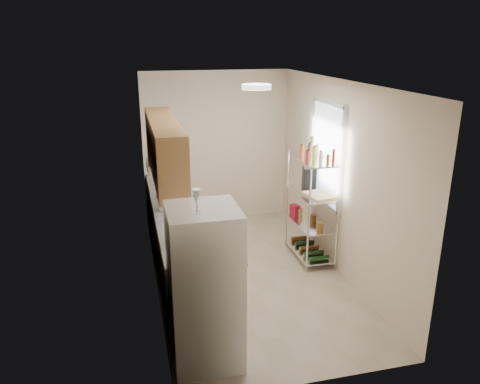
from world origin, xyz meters
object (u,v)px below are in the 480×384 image
object	(u,v)px
frying_pan_large	(164,196)
cutting_board	(319,195)
espresso_machine	(309,176)
rice_cooker	(169,201)
refrigerator	(205,287)

from	to	relation	value
frying_pan_large	cutting_board	distance (m)	2.22
frying_pan_large	espresso_machine	size ratio (longest dim) A/B	0.74
rice_cooker	espresso_machine	world-z (taller)	espresso_machine
rice_cooker	refrigerator	bearing A→B (deg)	-86.22
rice_cooker	espresso_machine	xyz separation A→B (m)	(2.09, 0.19, 0.15)
refrigerator	cutting_board	size ratio (longest dim) A/B	3.83
refrigerator	frying_pan_large	world-z (taller)	refrigerator
rice_cooker	frying_pan_large	distance (m)	0.50
frying_pan_large	espresso_machine	world-z (taller)	espresso_machine
rice_cooker	cutting_board	bearing A→B (deg)	-8.14
frying_pan_large	espresso_machine	distance (m)	2.15
refrigerator	frying_pan_large	distance (m)	2.53
cutting_board	espresso_machine	size ratio (longest dim) A/B	1.37
refrigerator	espresso_machine	bearing A→B (deg)	48.81
frying_pan_large	cutting_board	xyz separation A→B (m)	(2.07, -0.78, 0.11)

